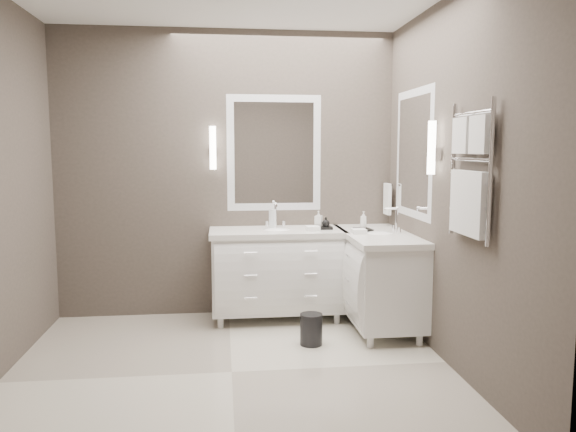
{
  "coord_description": "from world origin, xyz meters",
  "views": [
    {
      "loc": [
        -0.05,
        -3.88,
        1.6
      ],
      "look_at": [
        0.49,
        0.7,
        1.04
      ],
      "focal_mm": 35.0,
      "sensor_mm": 36.0,
      "label": 1
    }
  ],
  "objects": [
    {
      "name": "mirror_right",
      "position": [
        1.59,
        0.8,
        1.55
      ],
      "size": [
        0.02,
        0.9,
        1.1
      ],
      "color": "white",
      "rests_on": "wall_right"
    },
    {
      "name": "wall_right",
      "position": [
        1.6,
        0.0,
        1.35
      ],
      "size": [
        0.01,
        3.0,
        2.7
      ],
      "primitive_type": "cube",
      "color": "#463E38",
      "rests_on": "floor"
    },
    {
      "name": "towel_bar_corner",
      "position": [
        1.54,
        1.36,
        1.12
      ],
      "size": [
        0.03,
        0.22,
        0.3
      ],
      "color": "white",
      "rests_on": "wall_right"
    },
    {
      "name": "soap_bottle_b",
      "position": [
        0.9,
        1.17,
        0.92
      ],
      "size": [
        0.08,
        0.08,
        0.09
      ],
      "primitive_type": "imported",
      "rotation": [
        0.0,
        0.0,
        -0.21
      ],
      "color": "black",
      "rests_on": "amenity_tray_back"
    },
    {
      "name": "vanity_back",
      "position": [
        0.45,
        1.23,
        0.49
      ],
      "size": [
        1.24,
        0.59,
        0.97
      ],
      "color": "white",
      "rests_on": "floor"
    },
    {
      "name": "wall_back",
      "position": [
        0.0,
        1.5,
        1.35
      ],
      "size": [
        3.2,
        0.01,
        2.7
      ],
      "primitive_type": "cube",
      "color": "#463E38",
      "rests_on": "floor"
    },
    {
      "name": "soap_bottle_a",
      "position": [
        0.84,
        1.22,
        0.95
      ],
      "size": [
        0.08,
        0.08,
        0.14
      ],
      "primitive_type": "imported",
      "rotation": [
        0.0,
        0.0,
        -0.4
      ],
      "color": "white",
      "rests_on": "amenity_tray_back"
    },
    {
      "name": "sconce_right",
      "position": [
        1.53,
        0.22,
        1.59
      ],
      "size": [
        0.06,
        0.06,
        0.4
      ],
      "color": "white",
      "rests_on": "wall_right"
    },
    {
      "name": "vanity_right",
      "position": [
        1.33,
        0.9,
        0.49
      ],
      "size": [
        0.59,
        1.24,
        0.97
      ],
      "color": "white",
      "rests_on": "floor"
    },
    {
      "name": "amenity_tray_right",
      "position": [
        1.21,
        1.01,
        0.86
      ],
      "size": [
        0.16,
        0.19,
        0.03
      ],
      "primitive_type": "cube",
      "rotation": [
        0.0,
        0.0,
        0.14
      ],
      "color": "black",
      "rests_on": "vanity_right"
    },
    {
      "name": "amenity_tray_back",
      "position": [
        0.87,
        1.2,
        0.86
      ],
      "size": [
        0.18,
        0.14,
        0.03
      ],
      "primitive_type": "cube",
      "rotation": [
        0.0,
        0.0,
        0.05
      ],
      "color": "black",
      "rests_on": "vanity_back"
    },
    {
      "name": "wall_front",
      "position": [
        0.0,
        -1.5,
        1.35
      ],
      "size": [
        3.2,
        0.01,
        2.7
      ],
      "primitive_type": "cube",
      "color": "#463E38",
      "rests_on": "floor"
    },
    {
      "name": "floor",
      "position": [
        0.0,
        0.0,
        -0.01
      ],
      "size": [
        3.2,
        3.0,
        0.01
      ],
      "primitive_type": "cube",
      "color": "beige",
      "rests_on": "ground"
    },
    {
      "name": "water_bottle",
      "position": [
        0.41,
        1.25,
        0.94
      ],
      "size": [
        0.08,
        0.08,
        0.19
      ],
      "primitive_type": "cylinder",
      "rotation": [
        0.0,
        0.0,
        0.19
      ],
      "color": "silver",
      "rests_on": "vanity_back"
    },
    {
      "name": "soap_bottle_c",
      "position": [
        1.21,
        1.01,
        0.95
      ],
      "size": [
        0.07,
        0.07,
        0.16
      ],
      "primitive_type": "imported",
      "rotation": [
        0.0,
        0.0,
        0.18
      ],
      "color": "white",
      "rests_on": "amenity_tray_right"
    },
    {
      "name": "waste_bin",
      "position": [
        0.66,
        0.5,
        0.13
      ],
      "size": [
        0.19,
        0.19,
        0.26
      ],
      "primitive_type": "cylinder",
      "rotation": [
        0.0,
        0.0,
        0.02
      ],
      "color": "black",
      "rests_on": "floor"
    },
    {
      "name": "mirror_back",
      "position": [
        0.45,
        1.49,
        1.55
      ],
      "size": [
        0.9,
        0.02,
        1.1
      ],
      "color": "white",
      "rests_on": "wall_back"
    },
    {
      "name": "towel_ladder",
      "position": [
        1.55,
        -0.4,
        1.39
      ],
      "size": [
        0.06,
        0.58,
        0.9
      ],
      "color": "white",
      "rests_on": "wall_right"
    },
    {
      "name": "sconce_back",
      "position": [
        -0.13,
        1.43,
        1.59
      ],
      "size": [
        0.06,
        0.06,
        0.4
      ],
      "color": "white",
      "rests_on": "wall_back"
    }
  ]
}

